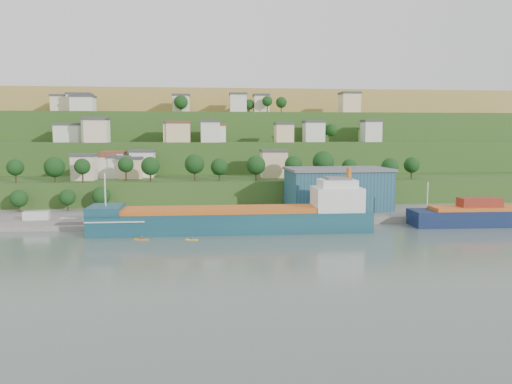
{
  "coord_description": "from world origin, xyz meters",
  "views": [
    {
      "loc": [
        -4.49,
        -118.76,
        24.64
      ],
      "look_at": [
        8.94,
        15.0,
        9.43
      ],
      "focal_mm": 35.0,
      "sensor_mm": 36.0,
      "label": 1
    }
  ],
  "objects": [
    {
      "name": "dinghy",
      "position": [
        -42.43,
        21.15,
        1.64
      ],
      "size": [
        4.65,
        2.45,
        0.88
      ],
      "primitive_type": "cube",
      "rotation": [
        0.0,
        0.0,
        -0.19
      ],
      "color": "silver",
      "rests_on": "pebble_beach"
    },
    {
      "name": "pebble_beach",
      "position": [
        -55.0,
        22.0,
        0.0
      ],
      "size": [
        40.0,
        18.0,
        2.4
      ],
      "primitive_type": "cube",
      "color": "slate",
      "rests_on": "ground"
    },
    {
      "name": "quay",
      "position": [
        20.0,
        28.0,
        0.0
      ],
      "size": [
        220.0,
        26.0,
        4.0
      ],
      "primitive_type": "cube",
      "color": "slate",
      "rests_on": "ground"
    },
    {
      "name": "kayak_orange",
      "position": [
        -19.99,
        -0.06,
        0.27
      ],
      "size": [
        3.67,
        1.72,
        0.91
      ],
      "rotation": [
        0.0,
        0.0,
        -0.31
      ],
      "color": "orange",
      "rests_on": "ground"
    },
    {
      "name": "caravan",
      "position": [
        -50.36,
        19.88,
        2.74
      ],
      "size": [
        6.82,
        3.34,
        3.08
      ],
      "primitive_type": "cube",
      "rotation": [
        0.0,
        0.0,
        0.09
      ],
      "color": "silver",
      "rests_on": "pebble_beach"
    },
    {
      "name": "kayak_yellow",
      "position": [
        -8.04,
        -1.58,
        0.22
      ],
      "size": [
        3.06,
        1.43,
        0.76
      ],
      "rotation": [
        0.0,
        0.0,
        -0.31
      ],
      "color": "yellow",
      "rests_on": "ground"
    },
    {
      "name": "hillside",
      "position": [
        -0.03,
        168.71,
        0.08
      ],
      "size": [
        360.0,
        210.69,
        96.0
      ],
      "color": "#284719",
      "rests_on": "ground"
    },
    {
      "name": "cargo_ship_near",
      "position": [
        4.38,
        8.15,
        2.94
      ],
      "size": [
        71.64,
        11.69,
        18.4
      ],
      "rotation": [
        0.0,
        0.0,
        -0.01
      ],
      "color": "#123445",
      "rests_on": "ground"
    },
    {
      "name": "warehouse",
      "position": [
        35.78,
        31.0,
        8.43
      ],
      "size": [
        31.67,
        20.11,
        12.8
      ],
      "rotation": [
        0.0,
        0.0,
        0.04
      ],
      "color": "navy",
      "rests_on": "quay"
    },
    {
      "name": "ground",
      "position": [
        0.0,
        0.0,
        0.0
      ],
      "size": [
        500.0,
        500.0,
        0.0
      ],
      "primitive_type": "plane",
      "color": "#4B5B53",
      "rests_on": "ground"
    }
  ]
}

